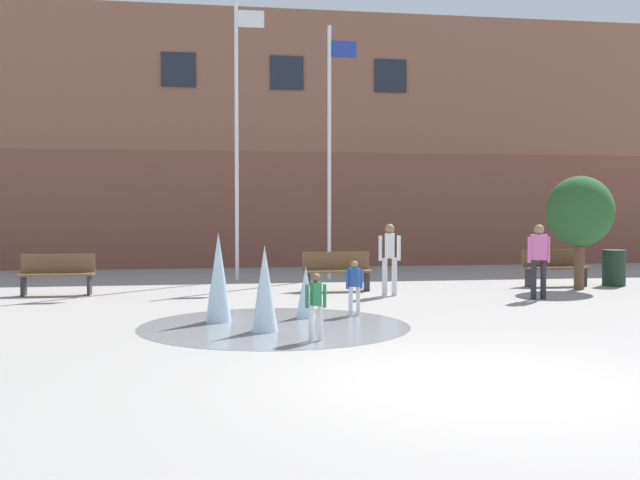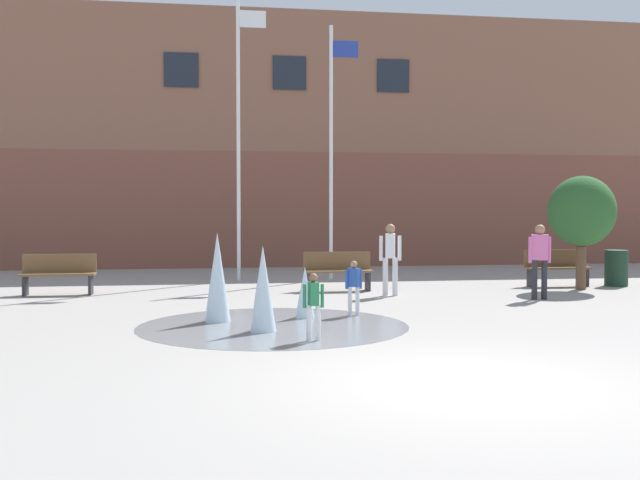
{
  "view_description": "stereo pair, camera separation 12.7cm",
  "coord_description": "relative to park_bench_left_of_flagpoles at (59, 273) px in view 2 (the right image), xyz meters",
  "views": [
    {
      "loc": [
        -2.87,
        -7.76,
        1.89
      ],
      "look_at": [
        -0.5,
        6.91,
        1.3
      ],
      "focal_mm": 42.0,
      "sensor_mm": 36.0,
      "label": 1
    },
    {
      "loc": [
        -2.74,
        -7.78,
        1.89
      ],
      "look_at": [
        -0.5,
        6.91,
        1.3
      ],
      "focal_mm": 42.0,
      "sensor_mm": 36.0,
      "label": 2
    }
  ],
  "objects": [
    {
      "name": "park_bench_left_of_flagpoles",
      "position": [
        0.0,
        0.0,
        0.0
      ],
      "size": [
        1.6,
        0.44,
        0.91
      ],
      "color": "#28282D",
      "rests_on": "ground"
    },
    {
      "name": "street_tree_near_building",
      "position": [
        12.1,
        -0.72,
        1.37
      ],
      "size": [
        1.58,
        1.58,
        2.71
      ],
      "color": "brown",
      "rests_on": "ground"
    },
    {
      "name": "library_building",
      "position": [
        6.0,
        10.29,
        3.77
      ],
      "size": [
        36.0,
        6.05,
        8.51
      ],
      "color": "brown",
      "rests_on": "ground"
    },
    {
      "name": "trash_can",
      "position": [
        13.39,
        -0.07,
        -0.03
      ],
      "size": [
        0.56,
        0.56,
        0.9
      ],
      "primitive_type": "cylinder",
      "color": "#193323",
      "rests_on": "ground"
    },
    {
      "name": "adult_in_red",
      "position": [
        10.24,
        -2.45,
        0.45
      ],
      "size": [
        0.5,
        0.34,
        1.59
      ],
      "rotation": [
        0.0,
        0.0,
        -0.48
      ],
      "color": "#28282D",
      "rests_on": "ground"
    },
    {
      "name": "child_in_fountain",
      "position": [
        5.88,
        -4.22,
        0.1
      ],
      "size": [
        0.31,
        0.23,
        0.99
      ],
      "rotation": [
        0.0,
        0.0,
        -0.66
      ],
      "color": "silver",
      "rests_on": "ground"
    },
    {
      "name": "flagpole_left",
      "position": [
        4.16,
        2.89,
        3.58
      ],
      "size": [
        0.8,
        0.1,
        7.63
      ],
      "color": "silver",
      "rests_on": "ground"
    },
    {
      "name": "park_bench_under_right_flagpole",
      "position": [
        11.88,
        0.08,
        0.0
      ],
      "size": [
        1.6,
        0.44,
        0.91
      ],
      "color": "#28282D",
      "rests_on": "ground"
    },
    {
      "name": "adult_near_bench",
      "position": [
        7.28,
        -1.3,
        0.45
      ],
      "size": [
        0.5,
        0.38,
        1.59
      ],
      "rotation": [
        0.0,
        0.0,
        1.29
      ],
      "color": "silver",
      "rests_on": "ground"
    },
    {
      "name": "ground_plane",
      "position": [
        6.0,
        -9.56,
        -0.48
      ],
      "size": [
        100.0,
        100.0,
        0.0
      ],
      "primitive_type": "plane",
      "color": "gray"
    },
    {
      "name": "child_with_pink_shirt",
      "position": [
        4.79,
        -6.7,
        0.1
      ],
      "size": [
        0.31,
        0.22,
        0.99
      ],
      "rotation": [
        0.0,
        0.0,
        -1.48
      ],
      "color": "silver",
      "rests_on": "ground"
    },
    {
      "name": "flagpole_right",
      "position": [
        6.69,
        2.89,
        3.21
      ],
      "size": [
        0.8,
        0.1,
        6.91
      ],
      "color": "silver",
      "rests_on": "ground"
    },
    {
      "name": "park_bench_under_left_flagpole",
      "position": [
        6.32,
        -0.12,
        0.0
      ],
      "size": [
        1.6,
        0.44,
        0.91
      ],
      "color": "#28282D",
      "rests_on": "ground"
    },
    {
      "name": "splash_fountain",
      "position": [
        4.03,
        -5.01,
        0.07
      ],
      "size": [
        4.44,
        4.44,
        1.52
      ],
      "color": "gray",
      "rests_on": "ground"
    }
  ]
}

